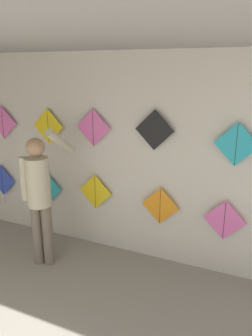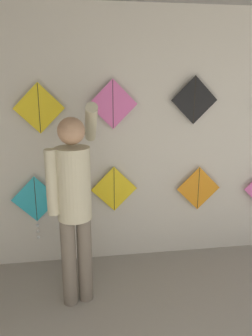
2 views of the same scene
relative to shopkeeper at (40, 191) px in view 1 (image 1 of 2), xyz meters
The scene contains 12 objects.
back_panel 0.98m from the shopkeeper, 58.03° to the left, with size 5.91×0.06×2.80m, color beige.
shopkeeper is the anchor object (origin of this frame).
kite_0 1.54m from the shopkeeper, 152.87° to the left, with size 0.52×0.04×0.66m.
kite_1 0.87m from the shopkeeper, 121.94° to the left, with size 0.52×0.04×0.73m.
kite_2 0.83m from the shopkeeper, 57.94° to the left, with size 0.52×0.01×0.52m.
kite_3 1.60m from the shopkeeper, 25.89° to the left, with size 0.52×0.01×0.52m.
kite_4 2.37m from the shopkeeper, 16.99° to the left, with size 0.52×0.01×0.52m.
kite_5 1.55m from the shopkeeper, 150.01° to the left, with size 0.52×0.01×0.52m.
kite_6 1.05m from the shopkeeper, 115.28° to the left, with size 0.52×0.01×0.52m.
kite_7 1.10m from the shopkeeper, 58.12° to the left, with size 0.52×0.01×0.52m.
kite_8 1.68m from the shopkeeper, 27.70° to the left, with size 0.52×0.01×0.52m.
kite_9 2.50m from the shopkeeper, 16.64° to the left, with size 0.52×0.01×0.52m.
Camera 1 is at (2.17, 0.13, 2.58)m, focal length 35.00 mm.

